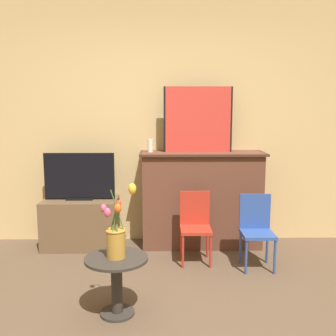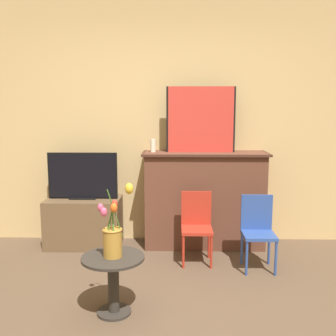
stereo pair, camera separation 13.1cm
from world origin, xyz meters
The scene contains 10 objects.
wall_back centered at (0.00, 2.13, 1.35)m, with size 8.00×0.06×2.70m.
fireplace_mantel centered at (0.44, 1.90, 0.53)m, with size 1.33×0.45×1.03m.
painting centered at (0.39, 1.90, 1.38)m, with size 0.73×0.03×0.69m.
mantel_candle centered at (-0.12, 1.90, 1.10)m, with size 0.06×0.06×0.14m.
tv_stand centered at (-0.87, 1.86, 0.26)m, with size 0.80×0.45×0.53m.
tv_monitor centered at (-0.87, 1.86, 0.77)m, with size 0.75×0.12×0.50m.
chair_red centered at (0.33, 1.44, 0.39)m, with size 0.30×0.30×0.69m.
chair_blue centered at (0.90, 1.29, 0.39)m, with size 0.30×0.30×0.69m.
side_table centered at (-0.33, 0.42, 0.29)m, with size 0.46×0.46×0.44m.
vase_tulips centered at (-0.32, 0.42, 0.60)m, with size 0.25×0.18×0.53m.
Camera 2 is at (0.13, -2.28, 1.51)m, focal length 42.00 mm.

